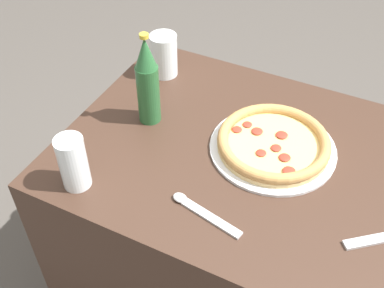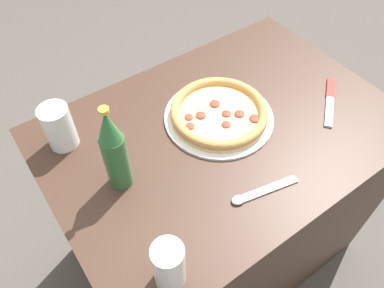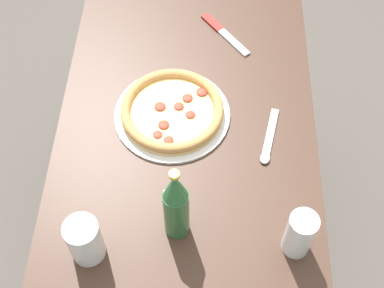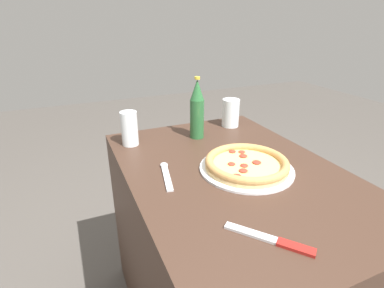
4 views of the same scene
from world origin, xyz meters
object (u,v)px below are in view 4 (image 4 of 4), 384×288
(glass_cola, at_px, (130,129))
(glass_orange_juice, at_px, (231,114))
(pizza_veggie, at_px, (247,164))
(spoon, at_px, (166,173))
(beer_bottle, at_px, (197,110))
(knife, at_px, (272,240))

(glass_cola, bearing_deg, glass_orange_juice, 93.80)
(pizza_veggie, height_order, spoon, pizza_veggie)
(glass_cola, distance_m, beer_bottle, 0.28)
(glass_cola, height_order, beer_bottle, beer_bottle)
(beer_bottle, distance_m, spoon, 0.36)
(pizza_veggie, distance_m, glass_cola, 0.48)
(pizza_veggie, distance_m, beer_bottle, 0.35)
(pizza_veggie, height_order, knife, pizza_veggie)
(pizza_veggie, relative_size, glass_orange_juice, 2.47)
(pizza_veggie, relative_size, beer_bottle, 1.23)
(pizza_veggie, bearing_deg, glass_orange_juice, 157.06)
(glass_orange_juice, bearing_deg, spoon, -53.09)
(beer_bottle, height_order, spoon, beer_bottle)
(glass_cola, bearing_deg, pizza_veggie, 39.93)
(glass_orange_juice, xyz_separation_m, beer_bottle, (0.07, -0.20, 0.06))
(pizza_veggie, bearing_deg, knife, -23.05)
(pizza_veggie, relative_size, spoon, 1.73)
(knife, bearing_deg, beer_bottle, 170.93)
(pizza_veggie, distance_m, spoon, 0.27)
(glass_cola, bearing_deg, knife, 14.08)
(beer_bottle, distance_m, knife, 0.67)
(pizza_veggie, relative_size, knife, 1.76)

